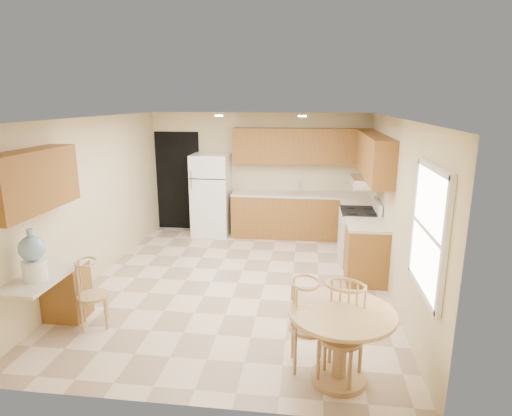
# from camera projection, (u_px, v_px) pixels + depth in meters

# --- Properties ---
(floor) EXTENTS (5.50, 5.50, 0.00)m
(floor) POSITION_uv_depth(u_px,v_px,m) (238.00, 283.00, 6.59)
(floor) COLOR beige
(floor) RESTS_ON ground
(ceiling) EXTENTS (4.50, 5.50, 0.02)m
(ceiling) POSITION_uv_depth(u_px,v_px,m) (236.00, 118.00, 5.98)
(ceiling) COLOR white
(ceiling) RESTS_ON wall_back
(wall_back) EXTENTS (4.50, 0.02, 2.50)m
(wall_back) POSITION_uv_depth(u_px,v_px,m) (259.00, 173.00, 8.93)
(wall_back) COLOR beige
(wall_back) RESTS_ON floor
(wall_front) EXTENTS (4.50, 0.02, 2.50)m
(wall_front) POSITION_uv_depth(u_px,v_px,m) (182.00, 280.00, 3.64)
(wall_front) COLOR beige
(wall_front) RESTS_ON floor
(wall_left) EXTENTS (0.02, 5.50, 2.50)m
(wall_left) POSITION_uv_depth(u_px,v_px,m) (92.00, 200.00, 6.56)
(wall_left) COLOR beige
(wall_left) RESTS_ON floor
(wall_right) EXTENTS (0.02, 5.50, 2.50)m
(wall_right) POSITION_uv_depth(u_px,v_px,m) (394.00, 209.00, 6.01)
(wall_right) COLOR beige
(wall_right) RESTS_ON floor
(doorway) EXTENTS (0.90, 0.02, 2.10)m
(doorway) POSITION_uv_depth(u_px,v_px,m) (178.00, 181.00, 9.18)
(doorway) COLOR black
(doorway) RESTS_ON floor
(base_cab_back) EXTENTS (2.75, 0.60, 0.87)m
(base_cab_back) POSITION_uv_depth(u_px,v_px,m) (300.00, 216.00, 8.74)
(base_cab_back) COLOR brown
(base_cab_back) RESTS_ON floor
(counter_back) EXTENTS (2.75, 0.63, 0.04)m
(counter_back) POSITION_uv_depth(u_px,v_px,m) (300.00, 194.00, 8.62)
(counter_back) COLOR beige
(counter_back) RESTS_ON base_cab_back
(base_cab_right_a) EXTENTS (0.60, 0.59, 0.87)m
(base_cab_right_a) POSITION_uv_depth(u_px,v_px,m) (356.00, 226.00, 8.03)
(base_cab_right_a) COLOR brown
(base_cab_right_a) RESTS_ON floor
(counter_right_a) EXTENTS (0.63, 0.59, 0.04)m
(counter_right_a) POSITION_uv_depth(u_px,v_px,m) (358.00, 203.00, 7.92)
(counter_right_a) COLOR beige
(counter_right_a) RESTS_ON base_cab_right_a
(base_cab_right_b) EXTENTS (0.60, 0.80, 0.87)m
(base_cab_right_b) POSITION_uv_depth(u_px,v_px,m) (366.00, 253.00, 6.63)
(base_cab_right_b) COLOR brown
(base_cab_right_b) RESTS_ON floor
(counter_right_b) EXTENTS (0.63, 0.80, 0.04)m
(counter_right_b) POSITION_uv_depth(u_px,v_px,m) (367.00, 225.00, 6.52)
(counter_right_b) COLOR beige
(counter_right_b) RESTS_ON base_cab_right_b
(upper_cab_back) EXTENTS (2.75, 0.33, 0.70)m
(upper_cab_back) POSITION_uv_depth(u_px,v_px,m) (302.00, 146.00, 8.52)
(upper_cab_back) COLOR brown
(upper_cab_back) RESTS_ON wall_back
(upper_cab_right) EXTENTS (0.33, 2.42, 0.70)m
(upper_cab_right) POSITION_uv_depth(u_px,v_px,m) (373.00, 156.00, 7.05)
(upper_cab_right) COLOR brown
(upper_cab_right) RESTS_ON wall_right
(upper_cab_left) EXTENTS (0.33, 1.40, 0.70)m
(upper_cab_left) POSITION_uv_depth(u_px,v_px,m) (32.00, 181.00, 4.85)
(upper_cab_left) COLOR brown
(upper_cab_left) RESTS_ON wall_left
(sink) EXTENTS (0.78, 0.44, 0.01)m
(sink) POSITION_uv_depth(u_px,v_px,m) (299.00, 193.00, 8.62)
(sink) COLOR silver
(sink) RESTS_ON counter_back
(range_hood) EXTENTS (0.50, 0.76, 0.14)m
(range_hood) POSITION_uv_depth(u_px,v_px,m) (367.00, 182.00, 7.14)
(range_hood) COLOR silver
(range_hood) RESTS_ON upper_cab_right
(desk_pedestal) EXTENTS (0.48, 0.42, 0.72)m
(desk_pedestal) POSITION_uv_depth(u_px,v_px,m) (67.00, 291.00, 5.48)
(desk_pedestal) COLOR brown
(desk_pedestal) RESTS_ON floor
(desk_top) EXTENTS (0.50, 1.20, 0.04)m
(desk_top) POSITION_uv_depth(u_px,v_px,m) (45.00, 275.00, 5.02)
(desk_top) COLOR beige
(desk_top) RESTS_ON desk_pedestal
(window) EXTENTS (0.06, 1.12, 1.30)m
(window) POSITION_uv_depth(u_px,v_px,m) (429.00, 231.00, 4.17)
(window) COLOR white
(window) RESTS_ON wall_right
(can_light_a) EXTENTS (0.14, 0.14, 0.02)m
(can_light_a) POSITION_uv_depth(u_px,v_px,m) (219.00, 116.00, 7.20)
(can_light_a) COLOR white
(can_light_a) RESTS_ON ceiling
(can_light_b) EXTENTS (0.14, 0.14, 0.02)m
(can_light_b) POSITION_uv_depth(u_px,v_px,m) (302.00, 116.00, 7.03)
(can_light_b) COLOR white
(can_light_b) RESTS_ON ceiling
(refrigerator) EXTENTS (0.74, 0.72, 1.68)m
(refrigerator) POSITION_uv_depth(u_px,v_px,m) (211.00, 195.00, 8.81)
(refrigerator) COLOR white
(refrigerator) RESTS_ON floor
(stove) EXTENTS (0.65, 0.76, 1.09)m
(stove) POSITION_uv_depth(u_px,v_px,m) (359.00, 236.00, 7.38)
(stove) COLOR white
(stove) RESTS_ON floor
(dining_table) EXTENTS (1.04, 1.04, 0.77)m
(dining_table) POSITION_uv_depth(u_px,v_px,m) (341.00, 336.00, 4.18)
(dining_table) COLOR tan
(dining_table) RESTS_ON floor
(chair_table_a) EXTENTS (0.42, 0.55, 0.96)m
(chair_table_a) POSITION_uv_depth(u_px,v_px,m) (309.00, 320.00, 4.31)
(chair_table_a) COLOR tan
(chair_table_a) RESTS_ON floor
(chair_table_b) EXTENTS (0.45, 0.50, 1.02)m
(chair_table_b) POSITION_uv_depth(u_px,v_px,m) (342.00, 330.00, 4.06)
(chair_table_b) COLOR tan
(chair_table_b) RESTS_ON floor
(chair_desk) EXTENTS (0.38, 0.49, 0.86)m
(chair_desk) POSITION_uv_depth(u_px,v_px,m) (89.00, 290.00, 5.15)
(chair_desk) COLOR tan
(chair_desk) RESTS_ON floor
(water_crock) EXTENTS (0.29, 0.29, 0.59)m
(water_crock) POSITION_uv_depth(u_px,v_px,m) (33.00, 257.00, 4.79)
(water_crock) COLOR white
(water_crock) RESTS_ON desk_top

